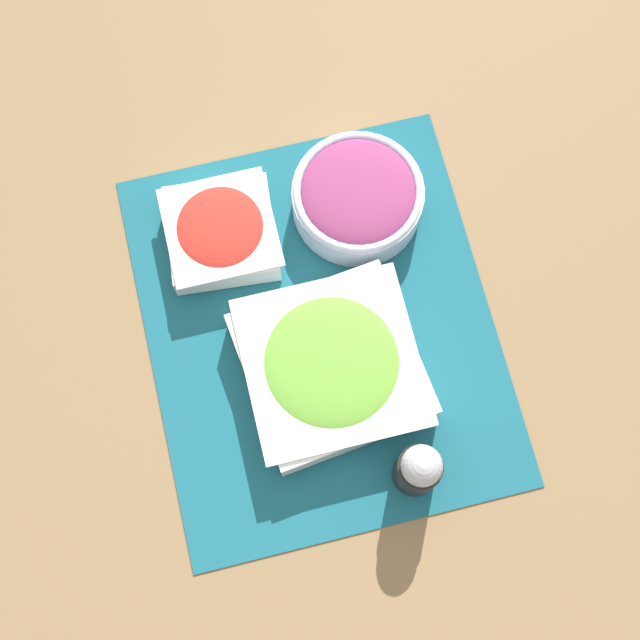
# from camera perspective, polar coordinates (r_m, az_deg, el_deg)

# --- Properties ---
(ground_plane) EXTENTS (3.00, 3.00, 0.00)m
(ground_plane) POSITION_cam_1_polar(r_m,az_deg,el_deg) (1.01, -0.00, -0.52)
(ground_plane) COLOR olive
(placemat) EXTENTS (0.46, 0.39, 0.00)m
(placemat) POSITION_cam_1_polar(r_m,az_deg,el_deg) (1.01, -0.00, -0.49)
(placemat) COLOR #195B6B
(placemat) RESTS_ON ground_plane
(lettuce_bowl) EXTENTS (0.20, 0.20, 0.05)m
(lettuce_bowl) POSITION_cam_1_polar(r_m,az_deg,el_deg) (0.97, 0.95, -2.86)
(lettuce_bowl) COLOR white
(lettuce_bowl) RESTS_ON placemat
(onion_bowl) EXTENTS (0.15, 0.15, 0.06)m
(onion_bowl) POSITION_cam_1_polar(r_m,az_deg,el_deg) (1.03, 2.43, 7.91)
(onion_bowl) COLOR silver
(onion_bowl) RESTS_ON placemat
(tomato_bowl) EXTENTS (0.13, 0.13, 0.05)m
(tomato_bowl) POSITION_cam_1_polar(r_m,az_deg,el_deg) (1.02, -6.34, 5.64)
(tomato_bowl) COLOR white
(tomato_bowl) RESTS_ON placemat
(pepper_shaker) EXTENTS (0.05, 0.05, 0.10)m
(pepper_shaker) POSITION_cam_1_polar(r_m,az_deg,el_deg) (0.93, 6.33, -9.46)
(pepper_shaker) COLOR black
(pepper_shaker) RESTS_ON placemat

